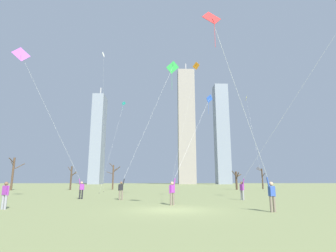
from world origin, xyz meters
The scene contains 19 objects.
ground_plane centered at (0.00, 0.00, 0.00)m, with size 400.00×400.00×0.00m, color #848E56.
kite_flyer_foreground_left_pink centered at (8.51, 5.79, 4.56)m, with size 8.38×10.84×17.59m.
kite_flyer_foreground_right_purple centered at (-9.37, 8.98, 3.87)m, with size 6.03×4.23×13.54m.
kite_flyer_midfield_center_green centered at (-3.10, 8.96, 3.76)m, with size 5.76×2.15×14.36m.
kite_flyer_far_back_blue centered at (0.64, 3.73, 1.87)m, with size 4.57×6.13×10.08m.
kite_flyer_midfield_right_red centered at (5.01, -1.60, 2.26)m, with size 4.19×2.35×10.86m.
bystander_strolling_midfield centered at (-10.00, 0.59, 0.90)m, with size 0.48×0.30×1.62m.
distant_kite_high_overhead_orange centered at (4.95, 24.44, 18.98)m, with size 4.97×1.09×20.90m.
distant_kite_drifting_left_yellow centered at (16.15, 32.39, 16.16)m, with size 1.00×4.54×17.99m.
distant_kite_drifting_right_white centered at (-9.58, 22.87, 18.63)m, with size 0.21×5.65×21.48m.
distant_kite_low_near_trees_teal centered at (-7.15, 26.16, 12.27)m, with size 2.56×5.40×14.83m.
bare_tree_left_of_center centered at (21.01, 40.15, 2.34)m, with size 1.35×1.52×4.61m.
bare_tree_far_right_edge centered at (-17.79, 36.52, 2.37)m, with size 2.07×1.17×4.50m.
bare_tree_leftmost centered at (14.44, 36.40, 1.99)m, with size 2.40×2.16×3.64m.
bare_tree_center centered at (-27.86, 34.47, 3.22)m, with size 1.90×2.53×5.98m.
bare_tree_right_of_center centered at (-10.05, 38.56, 2.73)m, with size 2.79×2.87×5.24m.
skyline_short_annex centered at (34.00, 128.59, 27.91)m, with size 7.46×7.93×55.83m.
skyline_slender_spire centered at (-35.20, 131.08, 24.81)m, with size 6.19×11.49×54.83m.
skyline_mid_tower_right centered at (14.76, 133.55, 33.53)m, with size 9.68×6.70×71.76m.
Camera 1 is at (-0.70, -16.13, 1.66)m, focal length 28.29 mm.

